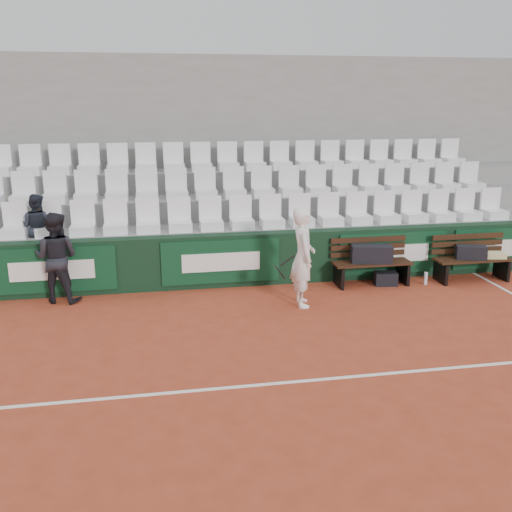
{
  "coord_description": "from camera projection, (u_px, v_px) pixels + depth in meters",
  "views": [
    {
      "loc": [
        -1.38,
        -6.3,
        3.45
      ],
      "look_at": [
        0.2,
        2.4,
        1.0
      ],
      "focal_mm": 40.0,
      "sensor_mm": 36.0,
      "label": 1
    }
  ],
  "objects": [
    {
      "name": "ground",
      "position": [
        274.0,
        384.0,
        7.14
      ],
      "size": [
        80.0,
        80.0,
        0.0
      ],
      "primitive_type": "plane",
      "color": "#AB4026",
      "rests_on": "ground"
    },
    {
      "name": "court_baseline",
      "position": [
        274.0,
        384.0,
        7.13
      ],
      "size": [
        18.0,
        0.06,
        0.01
      ],
      "primitive_type": "cube",
      "color": "white",
      "rests_on": "ground"
    },
    {
      "name": "back_barrier",
      "position": [
        234.0,
        260.0,
        10.8
      ],
      "size": [
        18.0,
        0.34,
        1.0
      ],
      "color": "black",
      "rests_on": "ground"
    },
    {
      "name": "grandstand_tier_front",
      "position": [
        226.0,
        251.0,
        11.39
      ],
      "size": [
        18.0,
        0.95,
        1.0
      ],
      "primitive_type": "cube",
      "color": "gray",
      "rests_on": "ground"
    },
    {
      "name": "grandstand_tier_mid",
      "position": [
        220.0,
        230.0,
        12.23
      ],
      "size": [
        18.0,
        0.95,
        1.45
      ],
      "primitive_type": "cube",
      "color": "gray",
      "rests_on": "ground"
    },
    {
      "name": "grandstand_tier_back",
      "position": [
        215.0,
        211.0,
        13.07
      ],
      "size": [
        18.0,
        0.95,
        1.9
      ],
      "primitive_type": "cube",
      "color": "gray",
      "rests_on": "ground"
    },
    {
      "name": "grandstand_rear_wall",
      "position": [
        211.0,
        154.0,
        13.33
      ],
      "size": [
        18.0,
        0.3,
        4.4
      ],
      "primitive_type": "cube",
      "color": "gray",
      "rests_on": "ground"
    },
    {
      "name": "seat_row_front",
      "position": [
        227.0,
        213.0,
        11.0
      ],
      "size": [
        11.9,
        0.44,
        0.63
      ],
      "primitive_type": "cube",
      "color": "white",
      "rests_on": "grandstand_tier_front"
    },
    {
      "name": "seat_row_mid",
      "position": [
        220.0,
        183.0,
        11.78
      ],
      "size": [
        11.9,
        0.44,
        0.63
      ],
      "primitive_type": "cube",
      "color": "white",
      "rests_on": "grandstand_tier_mid"
    },
    {
      "name": "seat_row_back",
      "position": [
        215.0,
        156.0,
        12.56
      ],
      "size": [
        11.9,
        0.44,
        0.63
      ],
      "primitive_type": "cube",
      "color": "white",
      "rests_on": "grandstand_tier_back"
    },
    {
      "name": "bench_left",
      "position": [
        371.0,
        273.0,
        10.9
      ],
      "size": [
        1.5,
        0.56,
        0.45
      ],
      "primitive_type": "cube",
      "color": "#351C10",
      "rests_on": "ground"
    },
    {
      "name": "bench_right",
      "position": [
        472.0,
        269.0,
        11.14
      ],
      "size": [
        1.5,
        0.56,
        0.45
      ],
      "primitive_type": "cube",
      "color": "#321C0F",
      "rests_on": "ground"
    },
    {
      "name": "sports_bag_left",
      "position": [
        371.0,
        254.0,
        10.78
      ],
      "size": [
        0.81,
        0.48,
        0.33
      ],
      "primitive_type": "cube",
      "rotation": [
        0.0,
        0.0,
        -0.21
      ],
      "color": "black",
      "rests_on": "bench_left"
    },
    {
      "name": "sports_bag_right",
      "position": [
        471.0,
        252.0,
        11.01
      ],
      "size": [
        0.61,
        0.43,
        0.26
      ],
      "primitive_type": "cube",
      "rotation": [
        0.0,
        0.0,
        -0.35
      ],
      "color": "black",
      "rests_on": "bench_right"
    },
    {
      "name": "towel",
      "position": [
        495.0,
        255.0,
        11.12
      ],
      "size": [
        0.42,
        0.34,
        0.1
      ],
      "primitive_type": "cube",
      "rotation": [
        0.0,
        0.0,
        -0.2
      ],
      "color": "#D4CC89",
      "rests_on": "bench_right"
    },
    {
      "name": "sports_bag_ground",
      "position": [
        386.0,
        279.0,
        10.89
      ],
      "size": [
        0.45,
        0.31,
        0.26
      ],
      "primitive_type": "cube",
      "rotation": [
        0.0,
        0.0,
        -0.14
      ],
      "color": "black",
      "rests_on": "ground"
    },
    {
      "name": "water_bottle_near",
      "position": [
        302.0,
        282.0,
        10.73
      ],
      "size": [
        0.07,
        0.07,
        0.23
      ],
      "primitive_type": "cylinder",
      "color": "silver",
      "rests_on": "ground"
    },
    {
      "name": "water_bottle_far",
      "position": [
        426.0,
        278.0,
        10.92
      ],
      "size": [
        0.07,
        0.07,
        0.24
      ],
      "primitive_type": "cylinder",
      "color": "silver",
      "rests_on": "ground"
    },
    {
      "name": "tennis_player",
      "position": [
        303.0,
        257.0,
        9.65
      ],
      "size": [
        0.72,
        0.65,
        1.72
      ],
      "color": "white",
      "rests_on": "ground"
    },
    {
      "name": "ball_kid",
      "position": [
        57.0,
        258.0,
        9.85
      ],
      "size": [
        0.91,
        0.8,
        1.59
      ],
      "primitive_type": "imported",
      "rotation": [
        0.0,
        0.0,
        2.85
      ],
      "color": "black",
      "rests_on": "ground"
    },
    {
      "name": "spectator_b",
      "position": [
        38.0,
        207.0,
        10.39
      ],
      "size": [
        0.63,
        0.28,
        1.07
      ],
      "primitive_type": "imported",
      "rotation": [
        0.0,
        0.0,
        3.17
      ],
      "color": "#2F2B25",
      "rests_on": "grandstand_tier_front"
    },
    {
      "name": "spectator_c",
      "position": [
        35.0,
        203.0,
        10.36
      ],
      "size": [
        0.73,
        0.66,
        1.23
      ],
      "primitive_type": "imported",
      "rotation": [
        0.0,
        0.0,
        2.75
      ],
      "color": "#1D212C",
      "rests_on": "grandstand_tier_front"
    }
  ]
}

